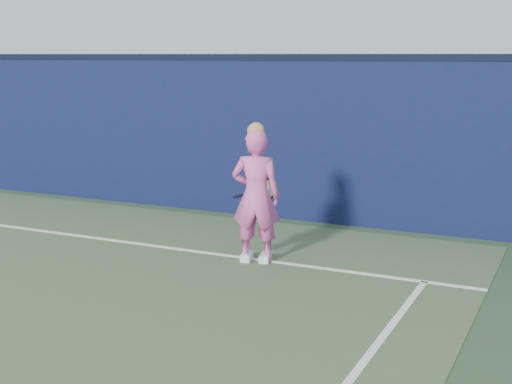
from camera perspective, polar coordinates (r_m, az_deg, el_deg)
The scene contains 4 objects.
backstop_wall at distance 12.32m, azimuth -6.20°, elevation 4.64°, with size 24.00×0.40×2.50m, color #0B1334.
wall_cap at distance 12.25m, azimuth -6.33°, elevation 10.69°, with size 24.00×0.42×0.10m, color black.
player at distance 8.92m, azimuth 0.00°, elevation -0.28°, with size 0.70×0.54×1.77m.
racket at distance 9.37m, azimuth 0.55°, elevation 0.17°, with size 0.56×0.26×0.31m.
Camera 1 is at (6.39, -3.95, 2.59)m, focal length 50.00 mm.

